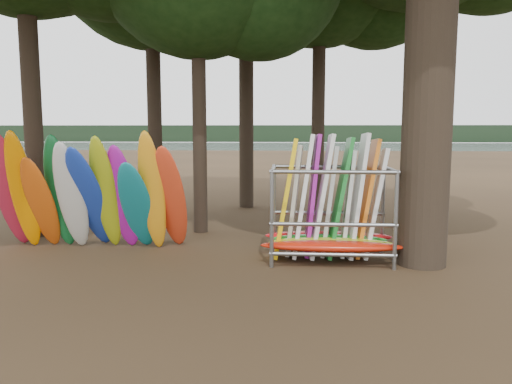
{
  "coord_description": "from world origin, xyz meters",
  "views": [
    {
      "loc": [
        1.54,
        -10.78,
        2.94
      ],
      "look_at": [
        0.66,
        1.5,
        1.4
      ],
      "focal_mm": 35.0,
      "sensor_mm": 36.0,
      "label": 1
    }
  ],
  "objects": [
    {
      "name": "ground",
      "position": [
        0.0,
        0.0,
        0.0
      ],
      "size": [
        120.0,
        120.0,
        0.0
      ],
      "primitive_type": "plane",
      "color": "#47331E",
      "rests_on": "ground"
    },
    {
      "name": "lake",
      "position": [
        0.0,
        60.0,
        0.0
      ],
      "size": [
        160.0,
        160.0,
        0.0
      ],
      "primitive_type": "plane",
      "color": "gray",
      "rests_on": "ground"
    },
    {
      "name": "far_shore",
      "position": [
        0.0,
        110.0,
        2.0
      ],
      "size": [
        160.0,
        4.0,
        4.0
      ],
      "primitive_type": "cube",
      "color": "black",
      "rests_on": "ground"
    },
    {
      "name": "kayak_row",
      "position": [
        -3.4,
        0.87,
        1.34
      ],
      "size": [
        4.81,
        1.93,
        3.07
      ],
      "color": "#B91E3B",
      "rests_on": "ground"
    },
    {
      "name": "storage_rack",
      "position": [
        2.43,
        0.44,
        1.01
      ],
      "size": [
        3.12,
        1.57,
        2.89
      ],
      "color": "gray",
      "rests_on": "ground"
    }
  ]
}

